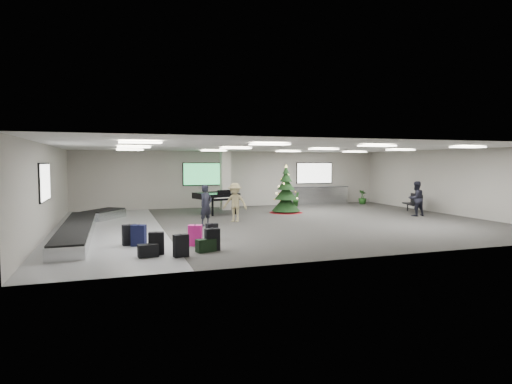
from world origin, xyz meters
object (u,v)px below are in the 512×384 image
object	(u,v)px
traveler_bench	(416,199)
bench	(414,202)
grand_piano	(217,196)
traveler_a	(206,205)
baggage_carousel	(84,226)
traveler_b	(235,202)
potted_plant_left	(296,199)
potted_plant_right	(362,197)
service_counter	(316,195)
christmas_tree	(286,196)
pink_suitcase	(195,235)

from	to	relation	value
traveler_bench	bench	bearing A→B (deg)	-126.20
grand_piano	traveler_a	bearing A→B (deg)	-127.60
baggage_carousel	traveler_b	bearing A→B (deg)	8.71
traveler_a	potted_plant_left	distance (m)	8.74
traveler_bench	potted_plant_left	xyz separation A→B (m)	(-3.62, 5.92, -0.42)
grand_piano	traveler_a	xyz separation A→B (m)	(-1.34, -3.83, -0.04)
traveler_b	potted_plant_right	xyz separation A→B (m)	(9.52, 4.99, -0.40)
baggage_carousel	service_counter	bearing A→B (deg)	27.67
baggage_carousel	traveler_bench	distance (m)	14.76
grand_piano	traveler_a	distance (m)	4.06
baggage_carousel	traveler_bench	world-z (taller)	traveler_bench
service_counter	christmas_tree	size ratio (longest dim) A/B	1.64
service_counter	grand_piano	world-z (taller)	grand_piano
christmas_tree	traveler_bench	distance (m)	6.26
baggage_carousel	christmas_tree	xyz separation A→B (m)	(9.40, 3.29, 0.63)
grand_piano	potted_plant_right	bearing A→B (deg)	-6.95
christmas_tree	traveler_b	world-z (taller)	christmas_tree
service_counter	traveler_bench	bearing A→B (deg)	-74.09
pink_suitcase	potted_plant_right	bearing A→B (deg)	60.65
pink_suitcase	traveler_b	size ratio (longest dim) A/B	0.40
grand_piano	potted_plant_left	xyz separation A→B (m)	(5.18, 1.98, -0.46)
potted_plant_left	potted_plant_right	size ratio (longest dim) A/B	0.96
christmas_tree	potted_plant_right	world-z (taller)	christmas_tree
pink_suitcase	traveler_bench	bearing A→B (deg)	40.77
bench	traveler_bench	distance (m)	1.71
service_counter	traveler_a	distance (m)	10.55
service_counter	potted_plant_left	world-z (taller)	service_counter
baggage_carousel	traveler_bench	bearing A→B (deg)	0.12
traveler_b	grand_piano	bearing A→B (deg)	125.56
service_counter	bench	world-z (taller)	service_counter
pink_suitcase	christmas_tree	distance (m)	9.34
baggage_carousel	pink_suitcase	xyz separation A→B (m)	(3.43, -3.86, 0.11)
traveler_b	potted_plant_left	world-z (taller)	traveler_b
baggage_carousel	traveler_a	world-z (taller)	traveler_a
baggage_carousel	christmas_tree	world-z (taller)	christmas_tree
grand_piano	traveler_b	xyz separation A→B (m)	(0.10, -3.05, -0.04)
pink_suitcase	christmas_tree	world-z (taller)	christmas_tree
traveler_b	potted_plant_right	size ratio (longest dim) A/B	1.93
pink_suitcase	potted_plant_right	distance (m)	15.58
christmas_tree	potted_plant_left	world-z (taller)	christmas_tree
service_counter	bench	xyz separation A→B (m)	(2.88, -5.33, -0.01)
christmas_tree	traveler_b	xyz separation A→B (m)	(-3.36, -2.37, -0.00)
grand_piano	potted_plant_left	world-z (taller)	grand_piano
potted_plant_left	potted_plant_right	bearing A→B (deg)	-0.43
grand_piano	traveler_a	size ratio (longest dim) A/B	1.53
service_counter	pink_suitcase	size ratio (longest dim) A/B	6.10
bench	traveler_bench	bearing A→B (deg)	-107.50
traveler_a	grand_piano	bearing A→B (deg)	38.23
pink_suitcase	grand_piano	world-z (taller)	grand_piano
potted_plant_right	baggage_carousel	bearing A→B (deg)	-159.19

